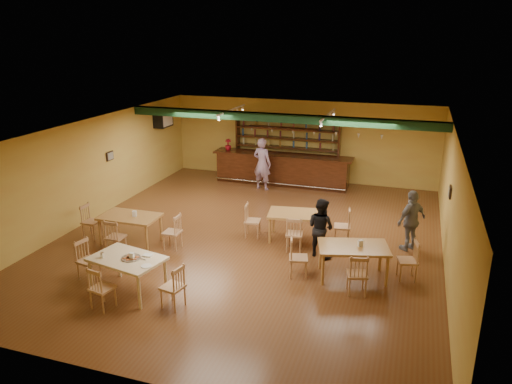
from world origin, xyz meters
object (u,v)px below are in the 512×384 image
(dining_table_b, at_px, (297,226))
(near_table, at_px, (128,275))
(bar_counter, at_px, (282,169))
(dining_table_c, at_px, (131,229))
(patron_right_a, at_px, (321,228))
(patron_bar, at_px, (262,164))
(dining_table_d, at_px, (352,262))

(dining_table_b, height_order, near_table, near_table)
(bar_counter, xyz_separation_m, dining_table_c, (-2.41, -6.41, -0.18))
(patron_right_a, bearing_deg, patron_bar, -27.81)
(dining_table_d, bearing_deg, near_table, -169.04)
(near_table, bearing_deg, dining_table_c, 132.19)
(near_table, xyz_separation_m, patron_right_a, (3.57, 3.11, 0.35))
(dining_table_b, xyz_separation_m, patron_right_a, (0.80, -0.80, 0.38))
(dining_table_c, bearing_deg, dining_table_b, 20.45)
(near_table, bearing_deg, dining_table_d, 37.24)
(bar_counter, relative_size, dining_table_c, 3.34)
(bar_counter, bearing_deg, dining_table_d, -62.00)
(dining_table_d, bearing_deg, dining_table_b, 120.25)
(dining_table_d, bearing_deg, patron_bar, 109.98)
(dining_table_b, height_order, patron_bar, patron_bar)
(dining_table_c, bearing_deg, patron_right_a, 8.53)
(patron_bar, height_order, patron_right_a, patron_bar)
(dining_table_b, distance_m, patron_right_a, 1.19)
(dining_table_c, height_order, patron_right_a, patron_right_a)
(dining_table_c, height_order, dining_table_d, dining_table_d)
(dining_table_d, relative_size, patron_bar, 0.84)
(dining_table_d, bearing_deg, bar_counter, 103.03)
(near_table, distance_m, patron_right_a, 4.75)
(near_table, bearing_deg, patron_right_a, 52.35)
(near_table, bearing_deg, dining_table_b, 65.98)
(near_table, xyz_separation_m, patron_bar, (0.52, 7.88, 0.53))
(dining_table_c, distance_m, dining_table_d, 5.88)
(near_table, bearing_deg, bar_counter, 94.52)
(dining_table_c, bearing_deg, patron_bar, 70.46)
(dining_table_b, relative_size, patron_bar, 0.82)
(bar_counter, distance_m, patron_right_a, 6.15)
(dining_table_c, distance_m, patron_bar, 5.92)
(dining_table_d, relative_size, near_table, 1.03)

